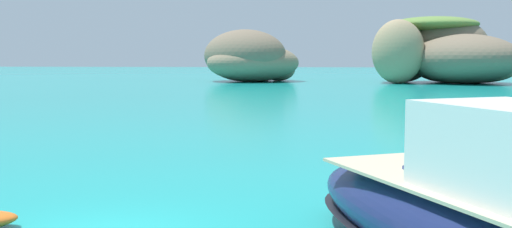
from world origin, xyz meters
TOP-DOWN VIEW (x-y plane):
  - islet_large at (22.70, 75.52)m, footprint 24.35×21.26m
  - islet_small at (-5.12, 77.68)m, footprint 18.83×18.15m
  - motorboat_cream at (9.76, 9.25)m, footprint 6.30×6.37m
  - motorboat_navy at (7.37, -1.97)m, footprint 7.25×10.64m

SIDE VIEW (x-z plane):
  - motorboat_cream at x=9.76m, z-range -0.34..1.70m
  - motorboat_navy at x=7.37m, z-range -0.50..2.53m
  - islet_small at x=-5.12m, z-range -0.53..7.32m
  - islet_large at x=22.70m, z-range -0.55..9.10m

